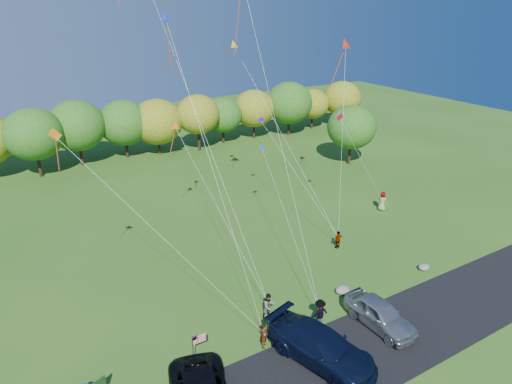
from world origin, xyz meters
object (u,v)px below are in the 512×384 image
minivan_silver (380,314)px  flyer_b (269,306)px  flyer_e (382,201)px  flyer_a (264,335)px  flyer_c (320,313)px  flyer_d (338,240)px  minivan_navy (321,347)px

minivan_silver → flyer_b: minivan_silver is taller
minivan_silver → flyer_e: (12.83, 12.53, 0.05)m
flyer_a → flyer_b: flyer_b is taller
minivan_silver → flyer_b: 7.00m
flyer_c → flyer_d: flyer_c is taller
minivan_silver → flyer_d: minivan_silver is taller
flyer_b → flyer_c: flyer_c is taller
flyer_c → minivan_navy: bearing=54.8°
minivan_navy → minivan_silver: (5.08, 0.52, -0.11)m
minivan_silver → flyer_b: size_ratio=2.85×
flyer_b → flyer_d: flyer_b is taller
flyer_e → flyer_a: bearing=91.6°
minivan_navy → flyer_a: 3.42m
flyer_c → flyer_e: size_ratio=0.96×
minivan_navy → flyer_b: minivan_navy is taller
flyer_a → flyer_d: bearing=-18.9°
minivan_silver → flyer_c: size_ratio=2.72×
flyer_a → flyer_e: 22.59m
minivan_navy → minivan_silver: size_ratio=1.32×
minivan_silver → flyer_e: flyer_e is taller
minivan_silver → flyer_c: bearing=145.5°
minivan_silver → flyer_a: 7.54m
flyer_d → minivan_navy: bearing=46.8°
flyer_a → flyer_d: flyer_a is taller
minivan_silver → flyer_b: (-5.51, 4.31, -0.04)m
flyer_c → flyer_e: flyer_e is taller
minivan_silver → minivan_navy: bearing=-176.0°
minivan_navy → flyer_c: 3.18m
minivan_silver → flyer_c: 3.75m
minivan_silver → flyer_d: 9.95m
flyer_a → flyer_b: (1.72, 2.18, 0.07)m
minivan_navy → flyer_c: (1.91, 2.54, -0.10)m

